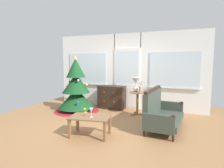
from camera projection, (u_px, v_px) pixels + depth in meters
ground_plane at (102, 126)px, 4.71m from camera, size 6.76×6.76×0.00m
back_wall_with_door at (127, 71)px, 6.48m from camera, size 5.20×0.14×2.55m
christmas_tree at (76, 91)px, 6.12m from camera, size 1.45×1.45×1.79m
dresser_cabinet at (112, 97)px, 6.48m from camera, size 0.92×0.48×0.78m
settee_sofa at (160, 113)px, 4.56m from camera, size 0.82×1.57×0.96m
side_table at (137, 99)px, 5.70m from camera, size 0.50×0.48×0.69m
table_lamp at (136, 82)px, 5.71m from camera, size 0.28×0.28×0.44m
flower_vase at (140, 89)px, 5.58m from camera, size 0.11×0.10×0.35m
coffee_table at (90, 119)px, 4.04m from camera, size 0.91×0.65×0.43m
wine_glass at (91, 111)px, 3.95m from camera, size 0.08×0.08×0.20m
gift_box at (83, 111)px, 5.84m from camera, size 0.19×0.17×0.19m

